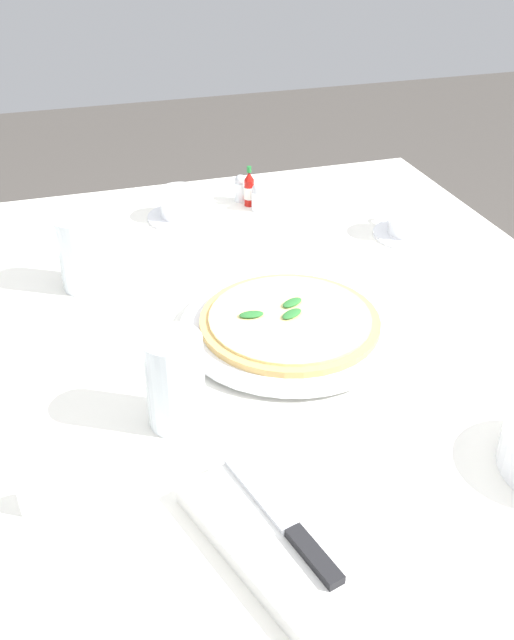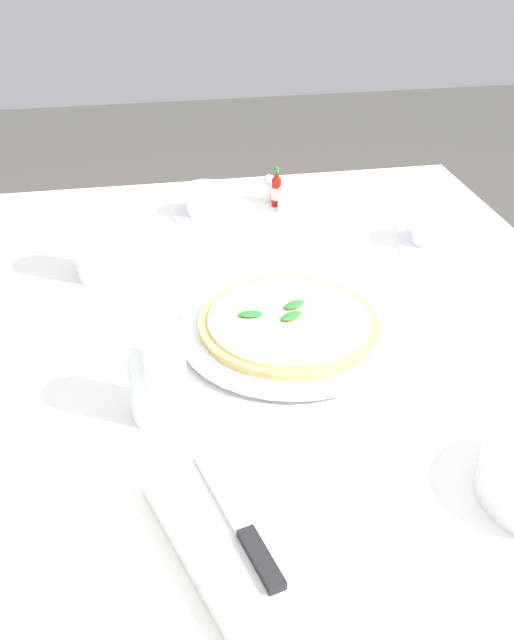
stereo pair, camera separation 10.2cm
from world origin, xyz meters
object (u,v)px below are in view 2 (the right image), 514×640
(dinner_knife, at_px, (240,522))
(pepper_shaker, at_px, (284,199))
(napkin_folded, at_px, (241,533))
(pizza, at_px, (289,322))
(water_glass_near_right, at_px, (158,379))
(hot_sauce_bottle, at_px, (276,190))
(salt_shaker, at_px, (269,189))
(coffee_cup_right_edge, at_px, (206,202))
(menu_card, at_px, (32,468))
(pizza_plate, at_px, (289,330))
(coffee_cup_center_back, at_px, (433,228))
(water_glass_near_left, at_px, (98,247))

(dinner_knife, height_order, pepper_shaker, pepper_shaker)
(napkin_folded, bearing_deg, pizza, -38.62)
(water_glass_near_right, bearing_deg, pepper_shaker, -25.95)
(pizza, height_order, hot_sauce_bottle, hot_sauce_bottle)
(hot_sauce_bottle, xyz_separation_m, salt_shaker, (0.03, 0.01, -0.01))
(hot_sauce_bottle, relative_size, salt_shaker, 1.48)
(coffee_cup_right_edge, distance_m, pepper_shaker, 0.16)
(menu_card, bearing_deg, salt_shaker, 60.41)
(salt_shaker, bearing_deg, pizza_plate, 172.30)
(menu_card, bearing_deg, coffee_cup_right_edge, 67.84)
(coffee_cup_center_back, xyz_separation_m, pepper_shaker, (0.19, 0.23, -0.01))
(water_glass_near_left, xyz_separation_m, salt_shaker, (0.27, -0.34, -0.03))
(coffee_cup_right_edge, height_order, water_glass_near_right, water_glass_near_right)
(pizza_plate, height_order, water_glass_near_left, water_glass_near_left)
(water_glass_near_right, height_order, salt_shaker, water_glass_near_right)
(menu_card, bearing_deg, pizza, 34.75)
(salt_shaker, distance_m, pepper_shaker, 0.06)
(salt_shaker, bearing_deg, napkin_folded, 167.09)
(pepper_shaker, bearing_deg, napkin_folded, 164.87)
(water_glass_near_right, bearing_deg, water_glass_near_left, 11.53)
(hot_sauce_bottle, bearing_deg, water_glass_near_right, 155.87)
(pizza_plate, xyz_separation_m, water_glass_near_right, (-0.14, 0.20, 0.04))
(pizza_plate, bearing_deg, menu_card, 125.46)
(coffee_cup_right_edge, height_order, pepper_shaker, coffee_cup_right_edge)
(salt_shaker, xyz_separation_m, menu_card, (-0.74, 0.41, 0.00))
(water_glass_near_right, relative_size, dinner_knife, 0.64)
(pepper_shaker, bearing_deg, coffee_cup_right_edge, 87.16)
(water_glass_near_left, distance_m, pepper_shaker, 0.42)
(coffee_cup_right_edge, height_order, water_glass_near_left, water_glass_near_left)
(napkin_folded, bearing_deg, pizza_plate, -38.65)
(napkin_folded, bearing_deg, coffee_cup_center_back, -55.55)
(menu_card, bearing_deg, napkin_folded, -28.45)
(dinner_knife, bearing_deg, menu_card, 48.03)
(dinner_knife, height_order, hot_sauce_bottle, hot_sauce_bottle)
(water_glass_near_right, height_order, pepper_shaker, water_glass_near_right)
(hot_sauce_bottle, bearing_deg, dinner_knife, 165.92)
(coffee_cup_center_back, bearing_deg, napkin_folded, 143.23)
(pizza, distance_m, water_glass_near_right, 0.24)
(pizza, bearing_deg, water_glass_near_right, 125.78)
(pizza_plate, bearing_deg, hot_sauce_bottle, -9.34)
(pizza, distance_m, dinner_knife, 0.37)
(water_glass_near_right, xyz_separation_m, menu_card, (-0.10, 0.14, -0.02))
(pizza, xyz_separation_m, coffee_cup_center_back, (0.25, -0.32, 0.01))
(pizza, distance_m, salt_shaker, 0.50)
(water_glass_near_right, height_order, menu_card, water_glass_near_right)
(pizza_plate, bearing_deg, coffee_cup_center_back, -52.39)
(water_glass_near_left, distance_m, hot_sauce_bottle, 0.42)
(pepper_shaker, bearing_deg, water_glass_near_right, 154.05)
(napkin_folded, relative_size, hot_sauce_bottle, 3.01)
(coffee_cup_right_edge, relative_size, dinner_knife, 0.69)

